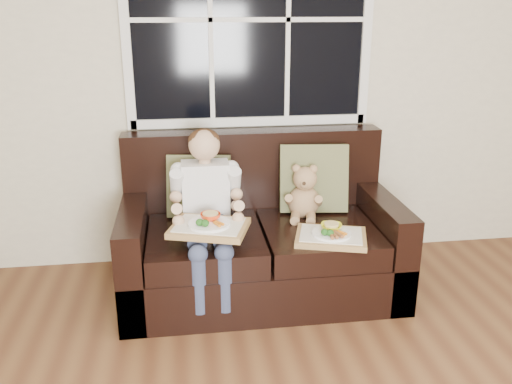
{
  "coord_description": "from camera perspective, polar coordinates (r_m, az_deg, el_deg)",
  "views": [
    {
      "loc": [
        -0.8,
        -1.11,
        1.73
      ],
      "look_at": [
        -0.39,
        1.85,
        0.7
      ],
      "focal_mm": 38.0,
      "sensor_mm": 36.0,
      "label": 1
    }
  ],
  "objects": [
    {
      "name": "window_back",
      "position": [
        3.62,
        -0.7,
        17.69
      ],
      "size": [
        1.62,
        0.04,
        1.37
      ],
      "color": "black",
      "rests_on": "room_walls"
    },
    {
      "name": "loveseat",
      "position": [
        3.47,
        0.36,
        -5.23
      ],
      "size": [
        1.7,
        0.92,
        0.96
      ],
      "color": "black",
      "rests_on": "ground"
    },
    {
      "name": "pillow_left",
      "position": [
        3.46,
        -6.02,
        0.63
      ],
      "size": [
        0.42,
        0.25,
        0.41
      ],
      "rotation": [
        -0.21,
        0.0,
        -0.18
      ],
      "color": "#656B42",
      "rests_on": "loveseat"
    },
    {
      "name": "pillow_right",
      "position": [
        3.55,
        6.06,
        1.47
      ],
      "size": [
        0.46,
        0.25,
        0.45
      ],
      "rotation": [
        -0.21,
        0.0,
        -0.12
      ],
      "color": "#656B42",
      "rests_on": "loveseat"
    },
    {
      "name": "child",
      "position": [
        3.2,
        -5.22,
        -0.72
      ],
      "size": [
        0.41,
        0.61,
        0.93
      ],
      "color": "silver",
      "rests_on": "loveseat"
    },
    {
      "name": "teddy_bear",
      "position": [
        3.46,
        5.12,
        -0.35
      ],
      "size": [
        0.24,
        0.29,
        0.36
      ],
      "rotation": [
        0.0,
        0.0,
        -0.25
      ],
      "color": "tan",
      "rests_on": "loveseat"
    },
    {
      "name": "tray_left",
      "position": [
        3.03,
        -4.94,
        -3.59
      ],
      "size": [
        0.49,
        0.43,
        0.09
      ],
      "rotation": [
        0.0,
        0.0,
        -0.31
      ],
      "color": "#A9834C",
      "rests_on": "child"
    },
    {
      "name": "tray_right",
      "position": [
        3.16,
        7.9,
        -4.55
      ],
      "size": [
        0.47,
        0.41,
        0.09
      ],
      "rotation": [
        0.0,
        0.0,
        -0.29
      ],
      "color": "#A9834C",
      "rests_on": "loveseat"
    }
  ]
}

